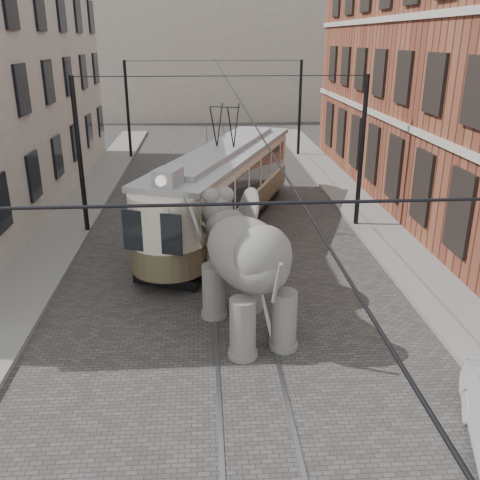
{
  "coord_description": "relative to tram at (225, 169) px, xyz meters",
  "views": [
    {
      "loc": [
        -0.9,
        -14.26,
        7.25
      ],
      "look_at": [
        0.01,
        -0.72,
        2.1
      ],
      "focal_mm": 39.97,
      "sensor_mm": 36.0,
      "label": 1
    }
  ],
  "objects": [
    {
      "name": "ground",
      "position": [
        0.09,
        -6.34,
        -2.43
      ],
      "size": [
        120.0,
        120.0,
        0.0
      ],
      "primitive_type": "plane",
      "color": "#44413F"
    },
    {
      "name": "tram_rails",
      "position": [
        0.09,
        -6.34,
        -2.41
      ],
      "size": [
        1.54,
        80.0,
        0.02
      ],
      "primitive_type": null,
      "color": "slate",
      "rests_on": "ground"
    },
    {
      "name": "sidewalk_right",
      "position": [
        6.09,
        -6.34,
        -2.35
      ],
      "size": [
        2.0,
        60.0,
        0.15
      ],
      "primitive_type": "cube",
      "color": "slate",
      "rests_on": "ground"
    },
    {
      "name": "sidewalk_left",
      "position": [
        -6.41,
        -6.34,
        -2.35
      ],
      "size": [
        2.0,
        60.0,
        0.15
      ],
      "primitive_type": "cube",
      "color": "slate",
      "rests_on": "ground"
    },
    {
      "name": "brick_building",
      "position": [
        11.09,
        2.66,
        3.57
      ],
      "size": [
        8.0,
        26.0,
        12.0
      ],
      "primitive_type": "cube",
      "color": "brown",
      "rests_on": "ground"
    },
    {
      "name": "distant_block",
      "position": [
        0.09,
        33.66,
        4.57
      ],
      "size": [
        28.0,
        10.0,
        14.0
      ],
      "primitive_type": "cube",
      "color": "#9F9184",
      "rests_on": "ground"
    },
    {
      "name": "catenary",
      "position": [
        -0.11,
        -1.34,
        0.57
      ],
      "size": [
        11.0,
        30.2,
        6.0
      ],
      "primitive_type": null,
      "color": "black",
      "rests_on": "ground"
    },
    {
      "name": "tram",
      "position": [
        0.0,
        0.0,
        0.0
      ],
      "size": [
        6.67,
        12.34,
        4.85
      ],
      "primitive_type": null,
      "rotation": [
        0.0,
        0.0,
        -0.36
      ],
      "color": "beige",
      "rests_on": "ground"
    },
    {
      "name": "elephant",
      "position": [
        0.2,
        -8.28,
        -0.73
      ],
      "size": [
        4.59,
        6.22,
        3.4
      ],
      "primitive_type": null,
      "rotation": [
        0.0,
        0.0,
        0.3
      ],
      "color": "slate",
      "rests_on": "ground"
    }
  ]
}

